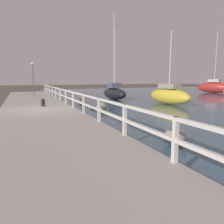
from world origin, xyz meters
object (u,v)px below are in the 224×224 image
sailboat_teal (115,90)px  sailboat_black (114,93)px  sailboat_red (214,87)px  sailboat_yellow (169,95)px  dock_lamp (33,72)px  mooring_bollard (43,102)px

sailboat_teal → sailboat_black: bearing=-94.5°
sailboat_red → sailboat_yellow: bearing=-171.3°
dock_lamp → sailboat_black: (7.30, -2.07, -2.00)m
mooring_bollard → sailboat_yellow: sailboat_yellow is taller
sailboat_yellow → sailboat_black: sailboat_black is taller
mooring_bollard → sailboat_red: size_ratio=0.06×
dock_lamp → sailboat_red: bearing=3.0°
sailboat_black → sailboat_yellow: bearing=-66.4°
sailboat_red → sailboat_black: bearing=168.4°
mooring_bollard → sailboat_red: 25.54m
sailboat_black → sailboat_red: bearing=11.7°
dock_lamp → sailboat_teal: (9.73, 3.39, -2.02)m
sailboat_red → sailboat_yellow: size_ratio=1.50×
dock_lamp → sailboat_teal: sailboat_teal is taller
sailboat_red → sailboat_teal: (-14.29, 2.12, -0.21)m
mooring_bollard → dock_lamp: 7.99m
mooring_bollard → sailboat_teal: size_ratio=0.06×
sailboat_yellow → sailboat_teal: size_ratio=0.71×
mooring_bollard → dock_lamp: size_ratio=0.15×
sailboat_red → sailboat_yellow: 16.87m
mooring_bollard → dock_lamp: dock_lamp is taller
mooring_bollard → sailboat_yellow: (9.55, 0.13, 0.15)m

